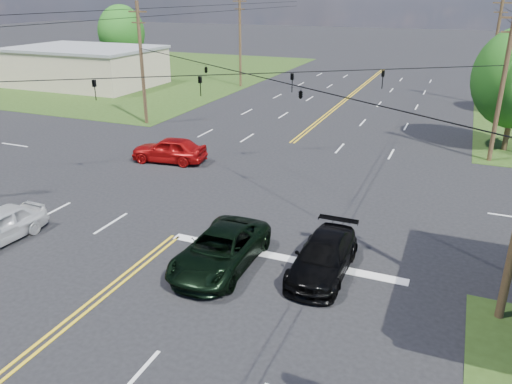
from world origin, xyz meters
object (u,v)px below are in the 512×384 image
at_px(retail_nw, 85,67).
at_px(pole_ne, 503,84).
at_px(pickup_dkgreen, 220,250).
at_px(pole_nw, 142,62).
at_px(pole_left_far, 240,40).
at_px(suv_black, 323,257).
at_px(tree_far_l, 121,32).
at_px(pole_right_far, 495,49).

bearing_deg(retail_nw, pole_ne, -16.82).
xyz_separation_m(retail_nw, pickup_dkgreen, (33.00, -31.58, -1.25)).
xyz_separation_m(pole_nw, pickup_dkgreen, (16.00, -18.58, -4.17)).
bearing_deg(pole_nw, pole_ne, 0.00).
bearing_deg(pole_left_far, suv_black, -61.49).
relative_size(pole_ne, suv_black, 1.96).
distance_m(pole_nw, tree_far_l, 29.83).
height_order(pole_right_far, suv_black, pole_right_far).
distance_m(pole_nw, suv_black, 26.78).
bearing_deg(pole_nw, pole_right_far, 36.16).
bearing_deg(pole_right_far, pole_nw, -143.84).
xyz_separation_m(pole_nw, pole_right_far, (26.00, 19.00, 0.25)).
height_order(pole_right_far, tree_far_l, pole_right_far).
xyz_separation_m(pole_right_far, tree_far_l, (-45.00, 4.00, 0.03)).
relative_size(pole_left_far, pole_right_far, 1.00).
height_order(pole_nw, suv_black, pole_nw).
relative_size(pole_nw, pole_left_far, 0.95).
bearing_deg(retail_nw, tree_far_l, 101.31).
distance_m(pole_ne, tree_far_l, 50.54).
xyz_separation_m(pole_left_far, pole_right_far, (26.00, 0.00, 0.00)).
bearing_deg(pickup_dkgreen, retail_nw, 135.90).
xyz_separation_m(tree_far_l, pickup_dkgreen, (35.00, -41.58, -4.45)).
height_order(pole_nw, pole_ne, same).
bearing_deg(suv_black, pole_right_far, 80.26).
bearing_deg(suv_black, pole_left_far, 118.37).
bearing_deg(pole_nw, pickup_dkgreen, -49.27).
bearing_deg(suv_black, retail_nw, 140.23).
xyz_separation_m(retail_nw, pole_right_far, (43.00, 6.00, 3.17)).
distance_m(pole_right_far, suv_black, 37.29).
distance_m(pole_ne, pole_left_far, 32.20).
xyz_separation_m(retail_nw, pole_nw, (17.00, -13.00, 2.92)).
height_order(retail_nw, pole_right_far, pole_right_far).
xyz_separation_m(pole_ne, pole_left_far, (-26.00, 19.00, 0.25)).
bearing_deg(pickup_dkgreen, pole_left_far, 112.70).
bearing_deg(pole_left_far, pole_ne, -36.16).
bearing_deg(tree_far_l, pole_right_far, -5.08).
xyz_separation_m(pole_right_far, pickup_dkgreen, (-10.00, -37.58, -4.42)).
distance_m(retail_nw, pole_nw, 21.60).
height_order(retail_nw, suv_black, retail_nw).
bearing_deg(pole_right_far, pole_ne, -90.00).
distance_m(retail_nw, pole_left_far, 18.30).
relative_size(retail_nw, pole_left_far, 1.60).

